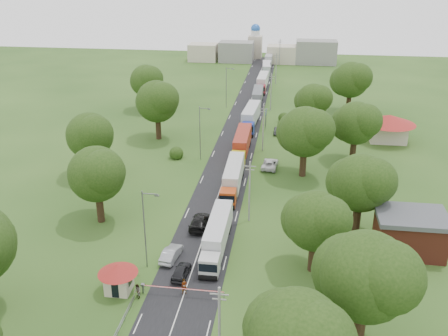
% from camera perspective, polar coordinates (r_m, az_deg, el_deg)
% --- Properties ---
extents(ground, '(260.00, 260.00, 0.00)m').
position_cam_1_polar(ground, '(77.34, -0.72, -3.29)').
color(ground, '#244517').
rests_on(ground, ground).
extents(road, '(8.00, 200.00, 0.04)m').
position_cam_1_polar(road, '(95.54, 1.08, 1.94)').
color(road, black).
rests_on(road, ground).
extents(boom_barrier, '(9.22, 0.35, 1.18)m').
position_cam_1_polar(boom_barrier, '(56.07, -6.10, -13.54)').
color(boom_barrier, slate).
rests_on(boom_barrier, ground).
extents(guard_booth, '(4.40, 4.40, 3.45)m').
position_cam_1_polar(guard_booth, '(56.88, -12.00, -11.80)').
color(guard_booth, beige).
rests_on(guard_booth, ground).
extents(info_sign, '(0.12, 3.10, 4.10)m').
position_cam_1_polar(info_sign, '(108.32, 4.82, 6.08)').
color(info_sign, slate).
rests_on(info_sign, ground).
extents(pole_0, '(1.60, 0.24, 9.00)m').
position_cam_1_polar(pole_0, '(44.91, -0.53, -17.93)').
color(pole_0, gray).
rests_on(pole_0, ground).
extents(pole_1, '(1.60, 0.24, 9.00)m').
position_cam_1_polar(pole_1, '(68.45, 2.93, -2.59)').
color(pole_1, gray).
rests_on(pole_1, ground).
extents(pole_2, '(1.60, 0.24, 9.00)m').
position_cam_1_polar(pole_2, '(94.46, 4.50, 4.64)').
color(pole_2, gray).
rests_on(pole_2, ground).
extents(pole_3, '(1.60, 0.24, 9.00)m').
position_cam_1_polar(pole_3, '(121.36, 5.40, 8.71)').
color(pole_3, gray).
rests_on(pole_3, ground).
extents(pole_4, '(1.60, 0.24, 9.00)m').
position_cam_1_polar(pole_4, '(148.66, 5.98, 11.29)').
color(pole_4, gray).
rests_on(pole_4, ground).
extents(pole_5, '(1.60, 0.24, 9.00)m').
position_cam_1_polar(pole_5, '(176.19, 6.38, 13.07)').
color(pole_5, gray).
rests_on(pole_5, ground).
extents(lamp_0, '(2.03, 0.22, 10.00)m').
position_cam_1_polar(lamp_0, '(58.57, -8.95, -6.57)').
color(lamp_0, slate).
rests_on(lamp_0, ground).
extents(lamp_1, '(2.03, 0.22, 10.00)m').
position_cam_1_polar(lamp_1, '(89.79, -2.68, 4.29)').
color(lamp_1, slate).
rests_on(lamp_1, ground).
extents(lamp_2, '(2.03, 0.22, 10.00)m').
position_cam_1_polar(lamp_2, '(123.06, 0.32, 9.42)').
color(lamp_2, slate).
rests_on(lamp_2, ground).
extents(tree_0, '(8.80, 8.80, 11.07)m').
position_cam_1_polar(tree_0, '(40.83, 8.37, -18.46)').
color(tree_0, '#382616').
rests_on(tree_0, ground).
extents(tree_1, '(9.60, 9.60, 12.05)m').
position_cam_1_polar(tree_1, '(47.37, 15.88, -11.69)').
color(tree_1, '#382616').
rests_on(tree_1, ground).
extents(tree_2, '(8.00, 8.00, 10.10)m').
position_cam_1_polar(tree_2, '(57.81, 10.42, -5.91)').
color(tree_2, '#382616').
rests_on(tree_2, ground).
extents(tree_3, '(8.80, 8.80, 11.07)m').
position_cam_1_polar(tree_3, '(67.10, 15.33, -1.59)').
color(tree_3, '#382616').
rests_on(tree_3, ground).
extents(tree_4, '(9.60, 9.60, 12.05)m').
position_cam_1_polar(tree_4, '(83.08, 9.24, 4.14)').
color(tree_4, '#382616').
rests_on(tree_4, ground).
extents(tree_5, '(8.80, 8.80, 11.07)m').
position_cam_1_polar(tree_5, '(91.55, 14.82, 5.01)').
color(tree_5, '#382616').
rests_on(tree_5, ground).
extents(tree_6, '(8.00, 8.00, 10.10)m').
position_cam_1_polar(tree_6, '(107.44, 10.15, 7.65)').
color(tree_6, '#382616').
rests_on(tree_6, ground).
extents(tree_7, '(9.60, 9.60, 12.05)m').
position_cam_1_polar(tree_7, '(122.40, 14.28, 9.76)').
color(tree_7, '#382616').
rests_on(tree_7, ground).
extents(tree_10, '(8.80, 8.80, 11.07)m').
position_cam_1_polar(tree_10, '(69.51, -14.33, -0.61)').
color(tree_10, '#382616').
rests_on(tree_10, ground).
extents(tree_11, '(8.80, 8.80, 11.07)m').
position_cam_1_polar(tree_11, '(85.03, -15.06, 3.63)').
color(tree_11, '#382616').
rests_on(tree_11, ground).
extents(tree_12, '(9.60, 9.60, 12.05)m').
position_cam_1_polar(tree_12, '(100.98, -7.65, 7.58)').
color(tree_12, '#382616').
rests_on(tree_12, ground).
extents(tree_13, '(8.80, 8.80, 11.07)m').
position_cam_1_polar(tree_13, '(121.94, -8.84, 9.83)').
color(tree_13, '#382616').
rests_on(tree_13, ground).
extents(house_brick, '(8.60, 6.60, 5.20)m').
position_cam_1_polar(house_brick, '(66.54, 20.47, -6.90)').
color(house_brick, maroon).
rests_on(house_brick, ground).
extents(house_cream, '(10.08, 10.08, 5.80)m').
position_cam_1_polar(house_cream, '(105.02, 18.33, 4.81)').
color(house_cream, beige).
rests_on(house_cream, ground).
extents(distant_town, '(52.00, 8.00, 8.00)m').
position_cam_1_polar(distant_town, '(181.51, 4.87, 13.02)').
color(distant_town, gray).
rests_on(distant_town, ground).
extents(church, '(5.00, 5.00, 12.30)m').
position_cam_1_polar(church, '(189.40, 3.58, 14.05)').
color(church, beige).
rests_on(church, ground).
extents(truck_0, '(2.35, 13.69, 3.80)m').
position_cam_1_polar(truck_0, '(63.07, -0.79, -7.67)').
color(truck_0, silver).
rests_on(truck_0, ground).
extents(truck_1, '(2.66, 14.19, 3.93)m').
position_cam_1_polar(truck_1, '(78.80, 1.03, -1.10)').
color(truck_1, '#B94015').
rests_on(truck_1, ground).
extents(truck_2, '(2.63, 14.65, 4.06)m').
position_cam_1_polar(truck_2, '(93.13, 2.06, 2.78)').
color(truck_2, gold).
rests_on(truck_2, ground).
extents(truck_3, '(3.31, 15.16, 4.19)m').
position_cam_1_polar(truck_3, '(109.28, 3.07, 5.85)').
color(truck_3, navy).
rests_on(truck_3, ground).
extents(truck_4, '(2.61, 13.71, 3.80)m').
position_cam_1_polar(truck_4, '(126.39, 3.84, 8.07)').
color(truck_4, silver).
rests_on(truck_4, ground).
extents(truck_5, '(2.70, 14.34, 3.97)m').
position_cam_1_polar(truck_5, '(142.17, 4.42, 9.75)').
color(truck_5, maroon).
rests_on(truck_5, ground).
extents(truck_6, '(3.08, 13.88, 3.83)m').
position_cam_1_polar(truck_6, '(159.60, 4.84, 11.15)').
color(truck_6, '#235E35').
rests_on(truck_6, ground).
extents(truck_7, '(2.39, 13.69, 3.80)m').
position_cam_1_polar(truck_7, '(176.40, 5.15, 12.24)').
color(truck_7, silver).
rests_on(truck_7, ground).
extents(car_lane_front, '(1.91, 4.13, 1.37)m').
position_cam_1_polar(car_lane_front, '(58.96, -4.91, -11.70)').
color(car_lane_front, black).
rests_on(car_lane_front, ground).
extents(car_lane_mid, '(2.15, 4.73, 1.50)m').
position_cam_1_polar(car_lane_mid, '(62.09, -6.05, -9.72)').
color(car_lane_mid, '#96989D').
rests_on(car_lane_mid, ground).
extents(car_lane_rear, '(2.45, 5.68, 1.63)m').
position_cam_1_polar(car_lane_rear, '(68.62, -2.78, -6.15)').
color(car_lane_rear, black).
rests_on(car_lane_rear, ground).
extents(car_verge_near, '(3.01, 5.68, 1.52)m').
position_cam_1_polar(car_verge_near, '(87.89, 5.27, 0.47)').
color(car_verge_near, white).
rests_on(car_verge_near, ground).
extents(car_verge_far, '(1.81, 4.49, 1.53)m').
position_cam_1_polar(car_verge_far, '(105.77, 6.18, 4.34)').
color(car_verge_far, '#585B5F').
rests_on(car_verge_far, ground).
extents(pedestrian_near, '(0.79, 0.67, 1.83)m').
position_cam_1_polar(pedestrian_near, '(56.17, -4.56, -13.37)').
color(pedestrian_near, gray).
rests_on(pedestrian_near, ground).
extents(pedestrian_booth, '(1.01, 1.05, 1.71)m').
position_cam_1_polar(pedestrian_booth, '(56.17, -9.86, -13.76)').
color(pedestrian_booth, gray).
rests_on(pedestrian_booth, ground).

